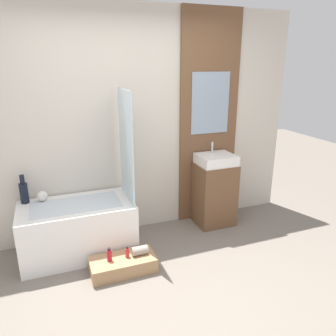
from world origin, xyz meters
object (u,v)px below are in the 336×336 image
wooden_step_bench (123,264)px  sink (216,160)px  vase_tall_dark (24,192)px  bottle_soap_primary (109,255)px  bottle_soap_secondary (127,252)px  bathtub (78,229)px  vase_round_light (42,196)px

wooden_step_bench → sink: 1.67m
wooden_step_bench → vase_tall_dark: vase_tall_dark is taller
vase_tall_dark → bottle_soap_primary: 1.15m
bottle_soap_primary → wooden_step_bench: bearing=-0.0°
sink → bottle_soap_secondary: size_ratio=3.77×
vase_tall_dark → bathtub: bearing=-24.9°
wooden_step_bench → vase_tall_dark: (-0.86, 0.74, 0.63)m
bathtub → sink: (1.70, 0.10, 0.57)m
sink → vase_tall_dark: bearing=176.7°
vase_tall_dark → bottle_soap_primary: vase_tall_dark is taller
wooden_step_bench → vase_round_light: (-0.69, 0.72, 0.55)m
vase_tall_dark → vase_round_light: vase_tall_dark is taller
bathtub → wooden_step_bench: (0.36, -0.51, -0.21)m
vase_round_light → bottle_soap_primary: (0.56, -0.72, -0.42)m
wooden_step_bench → bottle_soap_primary: size_ratio=4.64×
vase_round_light → bottle_soap_primary: bearing=-52.4°
bottle_soap_primary → bottle_soap_secondary: 0.18m
wooden_step_bench → vase_tall_dark: 1.29m
sink → bottle_soap_primary: 1.72m
bottle_soap_primary → bottle_soap_secondary: (0.18, 0.00, -0.01)m
bottle_soap_primary → bottle_soap_secondary: size_ratio=1.18×
wooden_step_bench → bathtub: bearing=125.5°
vase_tall_dark → vase_round_light: 0.19m
bathtub → vase_tall_dark: bearing=155.1°
wooden_step_bench → vase_round_light: 1.14m
wooden_step_bench → bottle_soap_primary: bottle_soap_primary is taller
bathtub → vase_round_light: size_ratio=10.52×
wooden_step_bench → bottle_soap_primary: 0.19m
wooden_step_bench → bottle_soap_secondary: (0.05, 0.00, 0.13)m
wooden_step_bench → sink: (1.34, 0.61, 0.78)m
vase_tall_dark → wooden_step_bench: bearing=-40.7°
vase_round_light → wooden_step_bench: bearing=-46.6°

